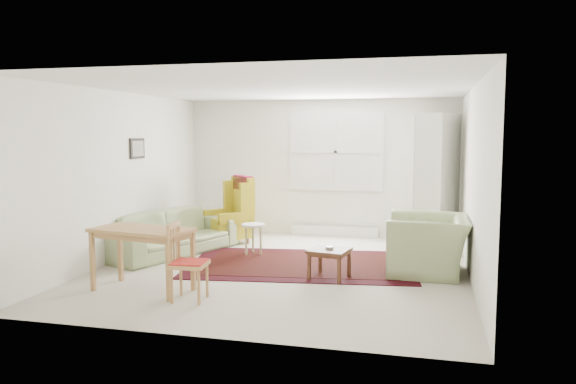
% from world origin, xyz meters
% --- Properties ---
extents(room, '(5.04, 5.54, 2.51)m').
position_xyz_m(room, '(0.02, 0.21, 1.26)').
color(room, '#BBB2A0').
rests_on(room, ground).
extents(rug, '(3.43, 2.46, 0.03)m').
position_xyz_m(rug, '(0.19, 0.30, 0.02)').
color(rug, black).
rests_on(rug, ground).
extents(sofa, '(1.65, 2.45, 0.92)m').
position_xyz_m(sofa, '(-1.94, 0.54, 0.46)').
color(sofa, '#899865').
rests_on(sofa, ground).
extents(armchair, '(1.05, 1.20, 0.93)m').
position_xyz_m(armchair, '(1.96, 0.27, 0.47)').
color(armchair, '#899865').
rests_on(armchair, ground).
extents(wingback_chair, '(0.97, 0.97, 1.16)m').
position_xyz_m(wingback_chair, '(-1.39, 1.58, 0.58)').
color(wingback_chair, gold).
rests_on(wingback_chair, ground).
extents(coffee_table, '(0.56, 0.56, 0.40)m').
position_xyz_m(coffee_table, '(0.72, -0.38, 0.20)').
color(coffee_table, '#492616').
rests_on(coffee_table, ground).
extents(stool, '(0.43, 0.43, 0.49)m').
position_xyz_m(stool, '(-0.68, 0.77, 0.25)').
color(stool, white).
rests_on(stool, ground).
extents(cabinet, '(0.76, 0.99, 2.21)m').
position_xyz_m(cabinet, '(2.10, 2.09, 1.10)').
color(cabinet, white).
rests_on(cabinet, ground).
extents(desk, '(1.28, 0.79, 0.76)m').
position_xyz_m(desk, '(-1.36, -1.46, 0.38)').
color(desk, '#AD7D46').
rests_on(desk, ground).
extents(desk_chair, '(0.42, 0.42, 0.89)m').
position_xyz_m(desk_chair, '(-0.65, -1.70, 0.44)').
color(desk_chair, '#AD7D46').
rests_on(desk_chair, ground).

